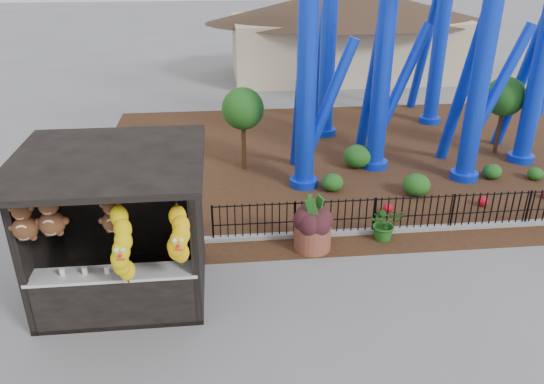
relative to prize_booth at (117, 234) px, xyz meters
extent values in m
plane|color=slate|center=(3.00, -0.92, -1.52)|extent=(120.00, 120.00, 0.00)
cube|color=#331E11|center=(7.00, 7.08, -1.51)|extent=(18.00, 12.00, 0.02)
cube|color=gray|center=(7.00, 2.08, -1.46)|extent=(18.00, 0.18, 0.12)
cube|color=black|center=(0.00, 0.28, -1.47)|extent=(3.20, 2.60, 0.10)
cube|color=black|center=(0.00, 1.52, -0.02)|extent=(3.20, 0.12, 3.00)
cube|color=black|center=(-1.54, 0.28, -0.02)|extent=(0.12, 2.60, 3.00)
cube|color=black|center=(1.54, 0.28, -0.02)|extent=(0.12, 2.60, 3.00)
cube|color=black|center=(0.00, 0.03, 1.54)|extent=(3.50, 3.40, 0.12)
cube|color=black|center=(-1.53, -0.95, -0.02)|extent=(0.14, 0.14, 3.00)
cube|color=black|center=(1.53, -0.95, -0.02)|extent=(0.14, 0.14, 3.00)
cube|color=black|center=(0.00, -0.77, -0.97)|extent=(3.00, 0.50, 1.10)
cube|color=silver|center=(0.00, -0.77, -0.40)|extent=(3.10, 0.55, 0.06)
cylinder|color=black|center=(0.00, -1.17, 1.33)|extent=(2.90, 0.04, 0.04)
cylinder|color=#0D32E6|center=(4.50, 5.08, 1.98)|extent=(0.56, 0.56, 7.00)
cylinder|color=#0D32E6|center=(4.50, 5.08, -1.40)|extent=(0.84, 0.84, 0.24)
cylinder|color=#0D32E6|center=(7.00, 6.28, 2.13)|extent=(0.56, 0.56, 7.30)
cylinder|color=#0D32E6|center=(7.00, 6.28, -1.40)|extent=(0.84, 0.84, 0.24)
cylinder|color=#0D32E6|center=(9.50, 5.08, 2.23)|extent=(0.56, 0.56, 7.50)
cylinder|color=#0D32E6|center=(9.50, 5.08, -1.40)|extent=(0.84, 0.84, 0.24)
cylinder|color=#0D32E6|center=(12.00, 6.28, 1.78)|extent=(0.56, 0.56, 6.60)
cylinder|color=#0D32E6|center=(12.00, 6.28, -1.40)|extent=(0.84, 0.84, 0.24)
cylinder|color=#0D32E6|center=(6.00, 9.58, 3.23)|extent=(0.56, 0.56, 9.50)
cylinder|color=#0D32E6|center=(6.00, 9.58, -1.40)|extent=(0.84, 0.84, 0.24)
cylinder|color=#0D32E6|center=(10.50, 10.58, -1.40)|extent=(0.84, 0.84, 0.24)
cylinder|color=#0D32E6|center=(4.50, 5.98, 1.11)|extent=(0.36, 2.21, 5.85)
cylinder|color=#0D32E6|center=(5.20, 5.38, 0.93)|extent=(1.62, 0.32, 3.73)
cylinder|color=#0D32E6|center=(7.00, 7.18, 1.22)|extent=(0.36, 2.29, 6.10)
cylinder|color=#0D32E6|center=(7.70, 6.58, 1.04)|extent=(1.67, 0.32, 3.88)
cylinder|color=#0D32E6|center=(9.50, 5.98, 1.29)|extent=(0.36, 2.34, 6.26)
cylinder|color=#0D32E6|center=(10.20, 5.38, 1.11)|extent=(1.71, 0.32, 3.99)
cylinder|color=#0D32E6|center=(12.00, 7.18, 0.96)|extent=(0.36, 2.10, 5.53)
cylinder|color=brown|center=(4.15, 1.54, -1.20)|extent=(1.11, 1.11, 0.64)
ellipsoid|color=black|center=(4.15, 1.54, -0.56)|extent=(0.70, 0.70, 0.64)
imported|color=#1D591A|center=(5.98, 1.78, -1.07)|extent=(0.83, 0.72, 0.90)
ellipsoid|color=#1C4F17|center=(5.28, 4.66, -1.25)|extent=(0.63, 0.63, 0.51)
ellipsoid|color=#1C4F17|center=(7.62, 4.13, -1.19)|extent=(0.78, 0.78, 0.63)
ellipsoid|color=#1C4F17|center=(10.35, 5.01, -1.27)|extent=(0.57, 0.57, 0.46)
ellipsoid|color=#1C4F17|center=(6.44, 6.34, -1.14)|extent=(0.91, 0.91, 0.73)
ellipsoid|color=#1C4F17|center=(11.63, 4.79, -1.31)|extent=(0.48, 0.48, 0.38)
sphere|color=#B00B1E|center=(4.63, 3.14, -1.36)|extent=(0.28, 0.28, 0.28)
sphere|color=#B00B1E|center=(6.47, 3.07, -1.36)|extent=(0.28, 0.28, 0.28)
sphere|color=#B00B1E|center=(9.21, 3.24, -1.36)|extent=(0.28, 0.28, 0.28)
cube|color=#BFAD8C|center=(9.00, 19.08, -0.02)|extent=(12.00, 6.00, 3.00)
cone|color=#332319|center=(9.00, 19.08, 2.38)|extent=(15.00, 15.00, 1.80)
camera|label=1|loc=(2.08, -9.18, 5.17)|focal=35.00mm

